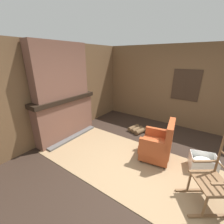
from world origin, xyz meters
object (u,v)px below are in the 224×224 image
object	(u,v)px
armchair	(158,145)
storage_case	(81,90)
firewood_stack	(137,129)
oil_lamp_vase	(43,98)
laundry_basket	(203,163)
decorative_plate_on_mantel	(65,91)
rocking_chair	(214,184)

from	to	relation	value
armchair	storage_case	distance (m)	2.75
firewood_stack	oil_lamp_vase	world-z (taller)	oil_lamp_vase
armchair	oil_lamp_vase	xyz separation A→B (m)	(-2.58, -1.02, 0.92)
laundry_basket	decorative_plate_on_mantel	distance (m)	3.72
firewood_stack	decorative_plate_on_mantel	xyz separation A→B (m)	(-1.63, -1.30, 1.24)
rocking_chair	laundry_basket	world-z (taller)	rocking_chair
armchair	firewood_stack	bearing A→B (deg)	-54.10
decorative_plate_on_mantel	laundry_basket	bearing A→B (deg)	8.62
laundry_basket	storage_case	world-z (taller)	storage_case
laundry_basket	oil_lamp_vase	bearing A→B (deg)	-161.02
rocking_chair	decorative_plate_on_mantel	world-z (taller)	decorative_plate_on_mantel
oil_lamp_vase	storage_case	bearing A→B (deg)	90.00
rocking_chair	storage_case	distance (m)	3.85
rocking_chair	laundry_basket	size ratio (longest dim) A/B	2.02
laundry_basket	rocking_chair	bearing A→B (deg)	-77.87
rocking_chair	decorative_plate_on_mantel	xyz separation A→B (m)	(-3.67, 0.28, 0.91)
rocking_chair	decorative_plate_on_mantel	size ratio (longest dim) A/B	4.36
armchair	decorative_plate_on_mantel	xyz separation A→B (m)	(-2.60, -0.35, 0.96)
armchair	storage_case	xyz separation A→B (m)	(-2.58, 0.23, 0.91)
firewood_stack	laundry_basket	size ratio (longest dim) A/B	0.92
rocking_chair	laundry_basket	distance (m)	0.86
rocking_chair	oil_lamp_vase	size ratio (longest dim) A/B	4.60
storage_case	rocking_chair	bearing A→B (deg)	-13.29
laundry_basket	armchair	bearing A→B (deg)	-168.72
rocking_chair	firewood_stack	size ratio (longest dim) A/B	2.19
firewood_stack	armchair	bearing A→B (deg)	-44.56
armchair	firewood_stack	size ratio (longest dim) A/B	1.80
armchair	laundry_basket	bearing A→B (deg)	-178.26
laundry_basket	storage_case	xyz separation A→B (m)	(-3.48, 0.05, 1.09)
armchair	laundry_basket	size ratio (longest dim) A/B	1.66
laundry_basket	oil_lamp_vase	size ratio (longest dim) A/B	2.27
armchair	decorative_plate_on_mantel	distance (m)	2.80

